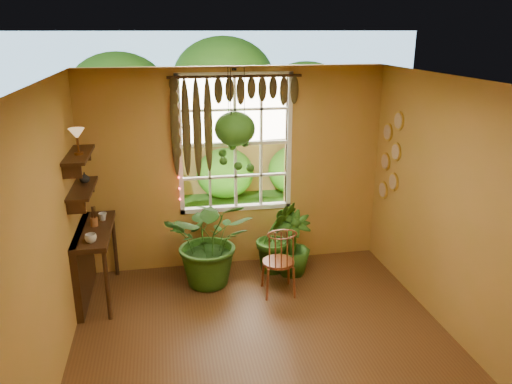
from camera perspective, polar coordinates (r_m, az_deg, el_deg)
floor at (r=5.27m, az=1.68°, el=-18.52°), size 4.50×4.50×0.00m
ceiling at (r=4.25m, az=2.02°, el=12.14°), size 4.50×4.50×0.00m
wall_back at (r=6.68m, az=-2.32°, el=2.56°), size 4.00×0.00×4.00m
wall_left at (r=4.62m, az=-23.33°, el=-6.27°), size 0.00×4.50×4.50m
wall_right at (r=5.36m, az=23.22°, el=-2.93°), size 0.00×4.50×4.50m
window at (r=6.63m, az=-2.40°, el=5.54°), size 1.52×0.10×1.86m
valance_vine at (r=6.40m, az=-3.07°, el=10.33°), size 1.70×0.12×1.10m
string_lights at (r=6.47m, az=-8.99°, el=5.47°), size 0.03×0.03×1.54m
wall_plates at (r=6.78m, az=15.09°, el=3.91°), size 0.04×0.32×1.10m
counter_ledge at (r=6.36m, az=-18.73°, el=-6.95°), size 0.40×1.20×0.90m
shelf_lower at (r=6.06m, az=-19.21°, el=0.37°), size 0.25×0.90×0.04m
shelf_upper at (r=5.95m, az=-19.60°, el=4.04°), size 0.25×0.90×0.04m
backyard at (r=11.21m, az=-4.62°, el=8.52°), size 14.00×10.00×12.00m
windsor_chair at (r=6.23m, az=2.62°, el=-9.01°), size 0.41×0.43×1.06m
potted_plant_left at (r=6.35m, az=-5.15°, el=-5.49°), size 1.27×1.16×1.21m
potted_plant_mid at (r=6.70m, az=2.35°, el=-5.11°), size 0.59×0.49×1.00m
potted_plant_right at (r=6.67m, az=4.16°, el=-5.93°), size 0.53×0.53×0.86m
hanging_basket at (r=6.33m, az=-2.42°, el=6.86°), size 0.51×0.51×1.32m
cup_a at (r=5.81m, az=-18.37°, el=-5.04°), size 0.14×0.14×0.10m
cup_b at (r=6.42m, az=-17.13°, el=-2.71°), size 0.13×0.13×0.10m
brush_jar at (r=6.24m, az=-18.08°, el=-2.66°), size 0.09×0.09×0.32m
shelf_vase at (r=6.21m, az=-19.01°, el=1.59°), size 0.14×0.14×0.12m
tiffany_lamp at (r=5.84m, az=-19.79°, el=6.12°), size 0.18×0.18×0.29m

